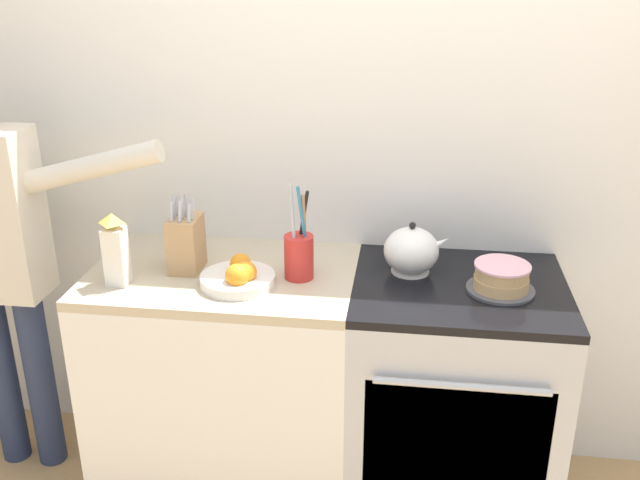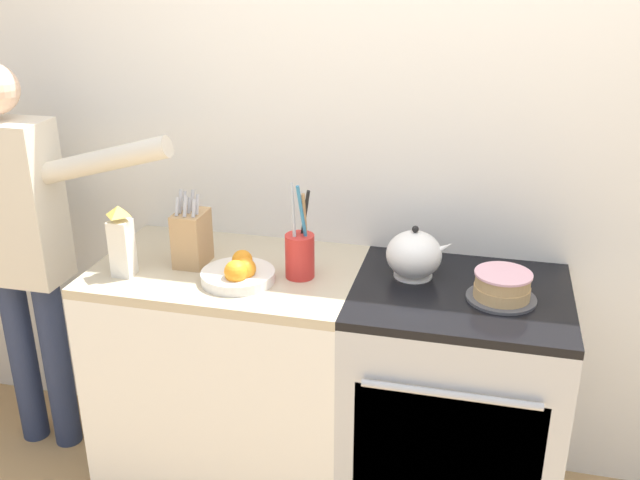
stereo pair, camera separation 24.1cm
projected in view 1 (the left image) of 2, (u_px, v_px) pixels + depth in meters
wall_back at (399, 147)px, 2.62m from camera, size 8.00×0.04×2.60m
counter_cabinet at (229, 380)px, 2.71m from camera, size 0.94×0.62×0.91m
stove_range at (451, 397)px, 2.61m from camera, size 0.73×0.66×0.91m
layer_cake at (501, 278)px, 2.37m from camera, size 0.23×0.23×0.10m
tea_kettle at (412, 251)px, 2.50m from camera, size 0.24×0.19×0.19m
knife_block at (186, 243)px, 2.51m from camera, size 0.10×0.14×0.28m
utensil_crock at (299, 254)px, 2.45m from camera, size 0.10×0.10×0.34m
fruit_bowl at (239, 277)px, 2.41m from camera, size 0.26×0.26×0.10m
milk_carton at (116, 251)px, 2.39m from camera, size 0.07×0.07×0.26m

